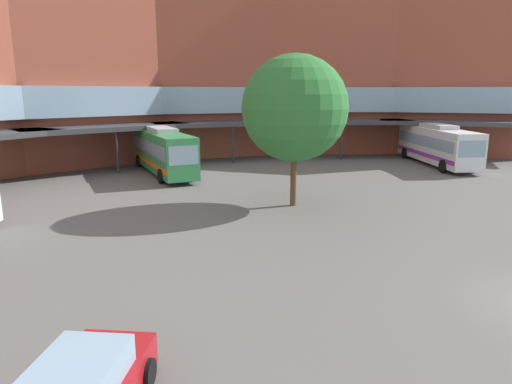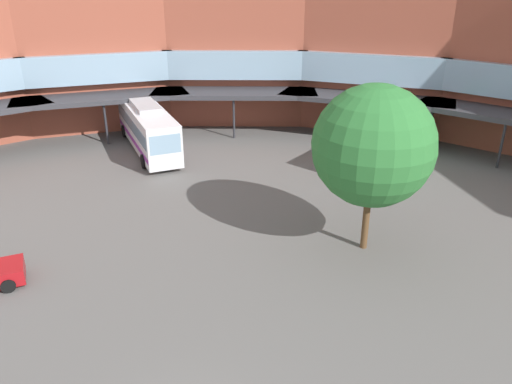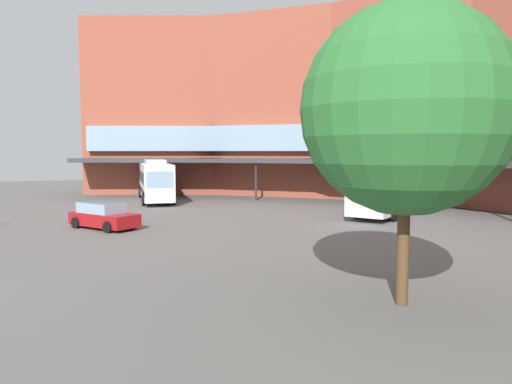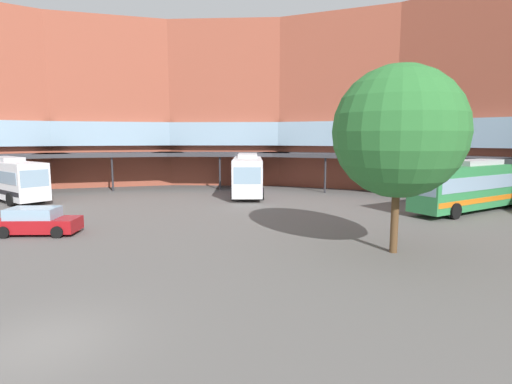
% 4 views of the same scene
% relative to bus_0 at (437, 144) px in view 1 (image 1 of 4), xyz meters
% --- Properties ---
extents(station_building, '(82.84, 37.53, 18.27)m').
position_rel_bus_0_xyz_m(station_building, '(-26.83, 15.15, 6.79)').
color(station_building, '#9E4C38').
rests_on(station_building, ground).
extents(bus_0, '(10.85, 10.29, 3.75)m').
position_rel_bus_0_xyz_m(bus_0, '(0.00, 0.00, 0.00)').
color(bus_0, white).
rests_on(bus_0, ground).
extents(bus_3, '(7.53, 12.23, 3.82)m').
position_rel_bus_0_xyz_m(bus_3, '(-19.02, 16.04, 0.03)').
color(bus_3, '#338C4C').
rests_on(bus_3, ground).
extents(plaza_tree, '(6.13, 6.13, 8.79)m').
position_rel_bus_0_xyz_m(plaza_tree, '(-21.18, 1.41, 3.82)').
color(plaza_tree, brown).
rests_on(plaza_tree, ground).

